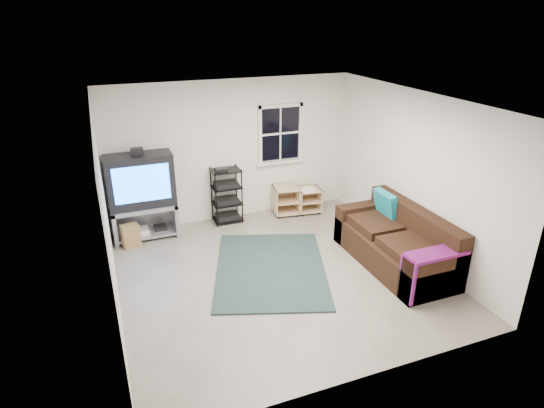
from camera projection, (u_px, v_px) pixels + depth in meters
name	position (u px, v px, depth m)	size (l,w,h in m)	color
room	(280.00, 137.00, 8.58)	(4.60, 4.62, 4.60)	slate
tv_unit	(141.00, 189.00, 7.71)	(1.10, 0.55, 1.62)	gray
av_rack	(227.00, 199.00, 8.44)	(0.53, 0.39, 1.06)	black
side_table_left	(285.00, 199.00, 8.87)	(0.53, 0.53, 0.55)	tan
side_table_right	(308.00, 198.00, 8.95)	(0.49, 0.49, 0.50)	tan
sofa	(397.00, 244.00, 7.05)	(0.95, 2.15, 0.98)	black
shag_rug	(271.00, 268.00, 7.02)	(1.65, 2.27, 0.03)	#302015
paper_bag	(131.00, 236.00, 7.63)	(0.28, 0.18, 0.40)	olive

